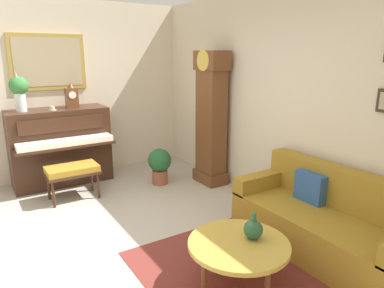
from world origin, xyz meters
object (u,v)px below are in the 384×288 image
object	(u,v)px
piano_bench	(72,171)
green_jug	(253,229)
piano	(61,146)
grandfather_clock	(211,122)
couch	(326,223)
mantel_clock	(72,96)
teacup	(52,109)
potted_plant	(160,164)
flower_vase	(19,90)
coffee_table	(239,245)

from	to	relation	value
piano_bench	green_jug	xyz separation A→B (m)	(2.70, 0.88, 0.09)
piano	green_jug	distance (m)	3.56
grandfather_clock	couch	world-z (taller)	grandfather_clock
mantel_clock	teacup	distance (m)	0.36
couch	potted_plant	size ratio (longest dim) A/B	3.39
potted_plant	grandfather_clock	bearing A→B (deg)	63.23
piano	mantel_clock	xyz separation A→B (m)	(0.00, 0.23, 0.75)
piano	potted_plant	size ratio (longest dim) A/B	2.57
potted_plant	piano	bearing A→B (deg)	-124.79
flower_vase	piano_bench	bearing A→B (deg)	30.86
piano	mantel_clock	size ratio (longest dim) A/B	3.79
mantel_clock	potted_plant	world-z (taller)	mantel_clock
couch	teacup	bearing A→B (deg)	-150.93
coffee_table	flower_vase	size ratio (longest dim) A/B	1.52
teacup	mantel_clock	bearing A→B (deg)	108.32
piano	coffee_table	size ratio (longest dim) A/B	1.64
coffee_table	teacup	distance (m)	3.53
coffee_table	teacup	xyz separation A→B (m)	(-3.34, -0.78, 0.82)
mantel_clock	grandfather_clock	bearing A→B (deg)	54.70
couch	teacup	distance (m)	3.99
coffee_table	flower_vase	world-z (taller)	flower_vase
grandfather_clock	green_jug	distance (m)	2.54
piano_bench	grandfather_clock	world-z (taller)	grandfather_clock
piano	couch	bearing A→B (deg)	27.22
grandfather_clock	potted_plant	size ratio (longest dim) A/B	3.62
grandfather_clock	couch	distance (m)	2.37
grandfather_clock	flower_vase	size ratio (longest dim) A/B	3.50
teacup	potted_plant	xyz separation A→B (m)	(0.77, 1.35, -0.87)
piano	teacup	distance (m)	0.62
mantel_clock	piano_bench	bearing A→B (deg)	-18.85
mantel_clock	potted_plant	size ratio (longest dim) A/B	0.68
piano_bench	teacup	xyz separation A→B (m)	(-0.65, -0.06, 0.79)
couch	flower_vase	bearing A→B (deg)	-146.87
couch	potted_plant	xyz separation A→B (m)	(-2.63, -0.54, 0.01)
piano	couch	world-z (taller)	piano
piano	mantel_clock	bearing A→B (deg)	89.59
piano	piano_bench	distance (m)	0.78
grandfather_clock	teacup	bearing A→B (deg)	-118.73
grandfather_clock	teacup	size ratio (longest dim) A/B	17.50
couch	green_jug	world-z (taller)	couch
green_jug	potted_plant	xyz separation A→B (m)	(-2.58, 0.41, -0.17)
grandfather_clock	piano_bench	bearing A→B (deg)	-103.29
mantel_clock	couch	bearing A→B (deg)	24.17
grandfather_clock	coffee_table	distance (m)	2.62
coffee_table	couch	bearing A→B (deg)	87.11
couch	coffee_table	bearing A→B (deg)	-92.89
teacup	potted_plant	size ratio (longest dim) A/B	0.21
green_jug	coffee_table	bearing A→B (deg)	-94.78
green_jug	flower_vase	bearing A→B (deg)	-158.96
grandfather_clock	potted_plant	bearing A→B (deg)	-116.77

